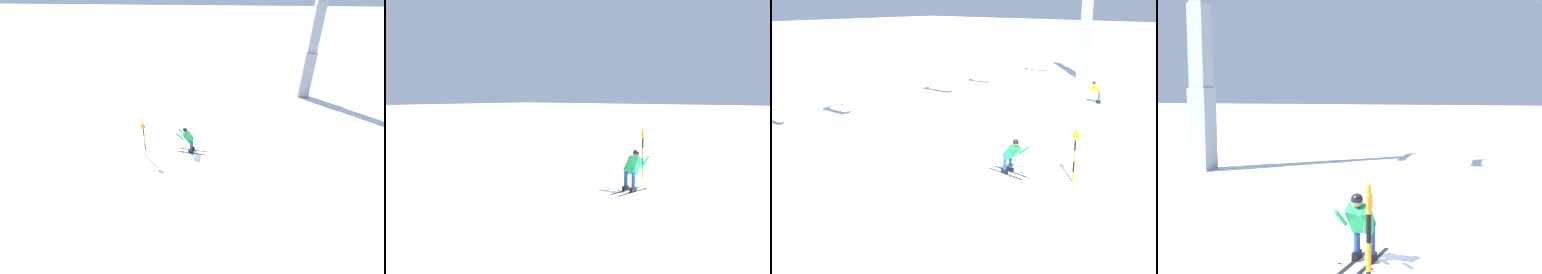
% 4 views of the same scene
% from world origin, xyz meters
% --- Properties ---
extents(ground_plane, '(260.00, 260.00, 0.00)m').
position_xyz_m(ground_plane, '(0.00, 0.00, 0.00)').
color(ground_plane, white).
extents(skier_carving_main, '(0.75, 1.75, 1.54)m').
position_xyz_m(skier_carving_main, '(0.62, -0.97, 0.80)').
color(skier_carving_main, black).
rests_on(skier_carving_main, ground_plane).
extents(lift_tower_far, '(0.81, 2.35, 10.96)m').
position_xyz_m(lift_tower_far, '(22.56, 6.99, 4.52)').
color(lift_tower_far, gray).
rests_on(lift_tower_far, ground_plane).
extents(trail_marker_pole, '(0.07, 0.28, 1.99)m').
position_xyz_m(trail_marker_pole, '(1.38, -3.09, 1.07)').
color(trail_marker_pole, orange).
rests_on(trail_marker_pole, ground_plane).
extents(skier_distant_uphill, '(1.13, 1.78, 1.53)m').
position_xyz_m(skier_distant_uphill, '(14.18, 1.96, 0.79)').
color(skier_distant_uphill, white).
rests_on(skier_distant_uphill, ground_plane).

